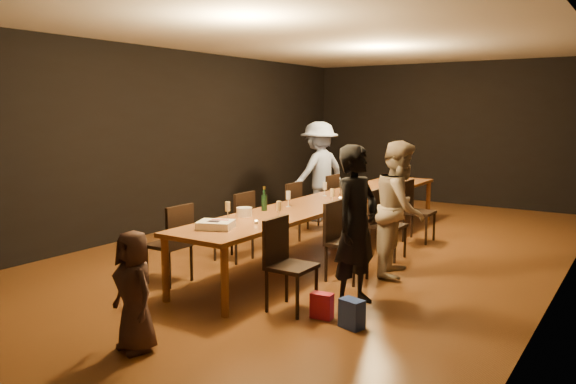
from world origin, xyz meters
The scene contains 30 objects.
ground centered at (0.00, 0.00, 0.00)m, with size 10.00×10.00×0.00m, color #472711.
room_shell centered at (0.00, 0.00, 2.08)m, with size 6.04×10.04×3.02m.
table centered at (0.00, 0.00, 0.70)m, with size 0.90×6.00×0.75m.
chair_right_0 centered at (0.85, -2.40, 0.47)m, with size 0.42×0.42×0.93m, color black, non-canonical shape.
chair_right_1 centered at (0.85, -1.20, 0.47)m, with size 0.42×0.42×0.93m, color black, non-canonical shape.
chair_right_2 centered at (0.85, 0.00, 0.47)m, with size 0.42×0.42×0.93m, color black, non-canonical shape.
chair_right_3 centered at (0.85, 1.20, 0.47)m, with size 0.42×0.42×0.93m, color black, non-canonical shape.
chair_left_0 centered at (-0.85, -2.40, 0.47)m, with size 0.42×0.42×0.93m, color black, non-canonical shape.
chair_left_1 centered at (-0.85, -1.20, 0.47)m, with size 0.42×0.42×0.93m, color black, non-canonical shape.
chair_left_2 centered at (-0.85, 0.00, 0.47)m, with size 0.42×0.42×0.93m, color black, non-canonical shape.
chair_left_3 centered at (-0.85, 1.20, 0.47)m, with size 0.42×0.42×0.93m, color black, non-canonical shape.
woman_birthday centered at (1.30, -1.88, 0.83)m, with size 0.60×0.40×1.66m, color black.
woman_tan centered at (1.26, -0.61, 0.82)m, with size 0.80×0.62×1.64m, color tan.
man_blue centered at (-1.25, 1.77, 0.90)m, with size 1.16×0.67×1.79m, color #8FA6DD.
child centered at (0.26, -3.90, 0.51)m, with size 0.50×0.33×1.02m, color #412B24.
gift_bag_red centered at (1.21, -2.42, 0.13)m, with size 0.21×0.12×0.25m, color #BE1C37.
gift_bag_blue centered at (1.56, -2.48, 0.14)m, with size 0.22×0.14×0.27m, color #2742AA.
birthday_cake centered at (-0.05, -2.49, 0.79)m, with size 0.45×0.41×0.09m.
plate_stack centered at (-0.23, -1.76, 0.80)m, with size 0.19×0.19×0.10m, color white.
champagne_bottle centered at (-0.25, -1.33, 0.90)m, with size 0.07×0.07×0.31m, color black, non-canonical shape.
ice_bucket centered at (-0.05, 0.48, 0.85)m, with size 0.18×0.18×0.19m, color silver.
wineglass_0 centered at (-0.27, -2.02, 0.85)m, with size 0.06×0.06×0.21m, color beige, non-canonical shape.
wineglass_1 centered at (0.20, -1.66, 0.85)m, with size 0.06×0.06×0.21m, color beige, non-canonical shape.
wineglass_2 centered at (-0.16, -0.92, 0.85)m, with size 0.06×0.06×0.21m, color silver, non-canonical shape.
wineglass_3 centered at (0.22, -0.42, 0.85)m, with size 0.06×0.06×0.21m, color beige, non-canonical shape.
wineglass_4 centered at (-0.21, 0.14, 0.85)m, with size 0.06×0.06×0.21m, color silver, non-canonical shape.
wineglass_5 centered at (0.13, 0.79, 0.85)m, with size 0.06×0.06×0.21m, color silver, non-canonical shape.
tealight_near centered at (0.15, -2.04, 0.77)m, with size 0.05×0.05×0.03m, color #B2B7B2.
tealight_mid centered at (0.15, -0.06, 0.77)m, with size 0.05×0.05×0.03m, color #B2B7B2.
tealight_far centered at (0.15, 1.64, 0.77)m, with size 0.05×0.05×0.03m, color #B2B7B2.
Camera 1 is at (3.78, -6.96, 2.00)m, focal length 35.00 mm.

